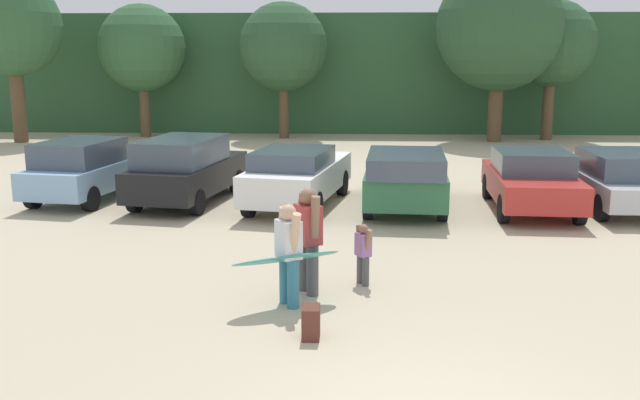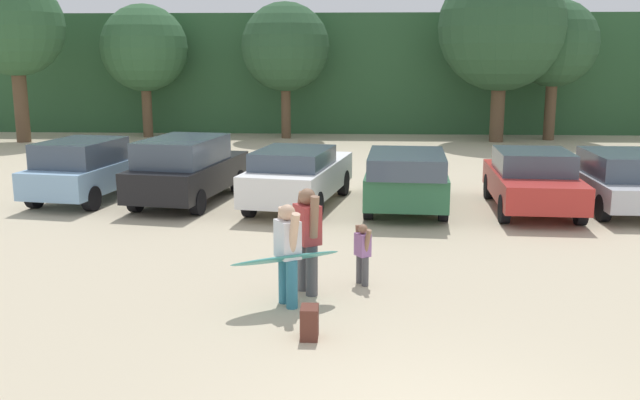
{
  "view_description": "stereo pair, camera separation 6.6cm",
  "coord_description": "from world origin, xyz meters",
  "px_view_note": "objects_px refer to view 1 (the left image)",
  "views": [
    {
      "loc": [
        -0.95,
        -6.78,
        3.83
      ],
      "look_at": [
        -1.54,
        6.57,
        1.05
      ],
      "focal_mm": 39.99,
      "sensor_mm": 36.0,
      "label": 1
    },
    {
      "loc": [
        -0.88,
        -6.78,
        3.83
      ],
      "look_at": [
        -1.54,
        6.57,
        1.05
      ],
      "focal_mm": 39.99,
      "sensor_mm": 36.0,
      "label": 2
    }
  ],
  "objects_px": {
    "parked_car_forest_green": "(405,177)",
    "parked_car_red": "(531,180)",
    "person_child": "(363,251)",
    "parked_car_silver": "(621,179)",
    "surfboard_teal": "(287,258)",
    "backpack_dropped": "(311,323)",
    "person_companion": "(308,235)",
    "parked_car_sky_blue": "(86,169)",
    "parked_car_black": "(186,169)",
    "person_adult": "(289,249)",
    "parked_car_white": "(298,175)"
  },
  "relations": [
    {
      "from": "backpack_dropped",
      "to": "parked_car_red",
      "type": "bearing_deg",
      "value": 59.06
    },
    {
      "from": "parked_car_sky_blue",
      "to": "parked_car_white",
      "type": "bearing_deg",
      "value": -86.06
    },
    {
      "from": "parked_car_white",
      "to": "backpack_dropped",
      "type": "distance_m",
      "value": 8.55
    },
    {
      "from": "parked_car_black",
      "to": "parked_car_forest_green",
      "type": "relative_size",
      "value": 0.99
    },
    {
      "from": "parked_car_forest_green",
      "to": "parked_car_black",
      "type": "bearing_deg",
      "value": 88.58
    },
    {
      "from": "parked_car_black",
      "to": "person_adult",
      "type": "distance_m",
      "value": 8.23
    },
    {
      "from": "surfboard_teal",
      "to": "parked_car_black",
      "type": "bearing_deg",
      "value": -93.82
    },
    {
      "from": "parked_car_black",
      "to": "person_adult",
      "type": "xyz_separation_m",
      "value": [
        3.3,
        -7.54,
        0.01
      ]
    },
    {
      "from": "person_companion",
      "to": "parked_car_forest_green",
      "type": "bearing_deg",
      "value": -138.46
    },
    {
      "from": "person_child",
      "to": "person_companion",
      "type": "bearing_deg",
      "value": -3.37
    },
    {
      "from": "parked_car_forest_green",
      "to": "person_child",
      "type": "height_order",
      "value": "parked_car_forest_green"
    },
    {
      "from": "parked_car_red",
      "to": "person_child",
      "type": "height_order",
      "value": "parked_car_red"
    },
    {
      "from": "parked_car_forest_green",
      "to": "surfboard_teal",
      "type": "distance_m",
      "value": 7.42
    },
    {
      "from": "parked_car_silver",
      "to": "person_adult",
      "type": "height_order",
      "value": "person_adult"
    },
    {
      "from": "person_child",
      "to": "person_companion",
      "type": "relative_size",
      "value": 0.6
    },
    {
      "from": "parked_car_forest_green",
      "to": "person_child",
      "type": "xyz_separation_m",
      "value": [
        -1.13,
        -5.94,
        -0.23
      ]
    },
    {
      "from": "parked_car_sky_blue",
      "to": "parked_car_red",
      "type": "distance_m",
      "value": 11.39
    },
    {
      "from": "parked_car_black",
      "to": "backpack_dropped",
      "type": "bearing_deg",
      "value": -147.47
    },
    {
      "from": "parked_car_black",
      "to": "parked_car_forest_green",
      "type": "xyz_separation_m",
      "value": [
        5.59,
        -0.53,
        -0.08
      ]
    },
    {
      "from": "parked_car_black",
      "to": "parked_car_forest_green",
      "type": "distance_m",
      "value": 5.61
    },
    {
      "from": "person_child",
      "to": "backpack_dropped",
      "type": "bearing_deg",
      "value": 41.51
    },
    {
      "from": "parked_car_forest_green",
      "to": "parked_car_silver",
      "type": "height_order",
      "value": "parked_car_forest_green"
    },
    {
      "from": "parked_car_sky_blue",
      "to": "person_companion",
      "type": "height_order",
      "value": "person_companion"
    },
    {
      "from": "person_companion",
      "to": "parked_car_silver",
      "type": "bearing_deg",
      "value": -168.81
    },
    {
      "from": "parked_car_forest_green",
      "to": "person_companion",
      "type": "relative_size",
      "value": 2.73
    },
    {
      "from": "parked_car_sky_blue",
      "to": "parked_car_forest_green",
      "type": "height_order",
      "value": "parked_car_sky_blue"
    },
    {
      "from": "parked_car_white",
      "to": "parked_car_forest_green",
      "type": "distance_m",
      "value": 2.7
    },
    {
      "from": "person_companion",
      "to": "parked_car_sky_blue",
      "type": "bearing_deg",
      "value": -79.67
    },
    {
      "from": "parked_car_black",
      "to": "person_adult",
      "type": "height_order",
      "value": "parked_car_black"
    },
    {
      "from": "surfboard_teal",
      "to": "backpack_dropped",
      "type": "distance_m",
      "value": 1.41
    },
    {
      "from": "parked_car_black",
      "to": "person_child",
      "type": "height_order",
      "value": "parked_car_black"
    },
    {
      "from": "parked_car_sky_blue",
      "to": "person_companion",
      "type": "relative_size",
      "value": 2.51
    },
    {
      "from": "backpack_dropped",
      "to": "parked_car_silver",
      "type": "bearing_deg",
      "value": 49.79
    },
    {
      "from": "parked_car_sky_blue",
      "to": "person_adult",
      "type": "relative_size",
      "value": 2.72
    },
    {
      "from": "parked_car_black",
      "to": "parked_car_silver",
      "type": "bearing_deg",
      "value": -81.72
    },
    {
      "from": "parked_car_sky_blue",
      "to": "parked_car_forest_green",
      "type": "relative_size",
      "value": 0.92
    },
    {
      "from": "parked_car_white",
      "to": "parked_car_silver",
      "type": "height_order",
      "value": "parked_car_white"
    },
    {
      "from": "parked_car_sky_blue",
      "to": "parked_car_red",
      "type": "xyz_separation_m",
      "value": [
        11.36,
        -0.79,
        -0.06
      ]
    },
    {
      "from": "parked_car_forest_green",
      "to": "parked_car_red",
      "type": "height_order",
      "value": "parked_car_forest_green"
    },
    {
      "from": "parked_car_black",
      "to": "person_companion",
      "type": "relative_size",
      "value": 2.7
    },
    {
      "from": "parked_car_white",
      "to": "parked_car_black",
      "type": "bearing_deg",
      "value": 94.6
    },
    {
      "from": "parked_car_silver",
      "to": "person_companion",
      "type": "height_order",
      "value": "person_companion"
    },
    {
      "from": "person_companion",
      "to": "backpack_dropped",
      "type": "height_order",
      "value": "person_companion"
    },
    {
      "from": "parked_car_red",
      "to": "person_companion",
      "type": "distance_m",
      "value": 8.15
    },
    {
      "from": "person_adult",
      "to": "backpack_dropped",
      "type": "bearing_deg",
      "value": 76.97
    },
    {
      "from": "parked_car_silver",
      "to": "parked_car_black",
      "type": "bearing_deg",
      "value": 89.42
    },
    {
      "from": "parked_car_red",
      "to": "parked_car_silver",
      "type": "xyz_separation_m",
      "value": [
        2.29,
        0.3,
        -0.01
      ]
    },
    {
      "from": "person_child",
      "to": "backpack_dropped",
      "type": "relative_size",
      "value": 2.31
    },
    {
      "from": "parked_car_sky_blue",
      "to": "parked_car_silver",
      "type": "distance_m",
      "value": 13.66
    },
    {
      "from": "parked_car_sky_blue",
      "to": "parked_car_black",
      "type": "distance_m",
      "value": 2.72
    }
  ]
}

